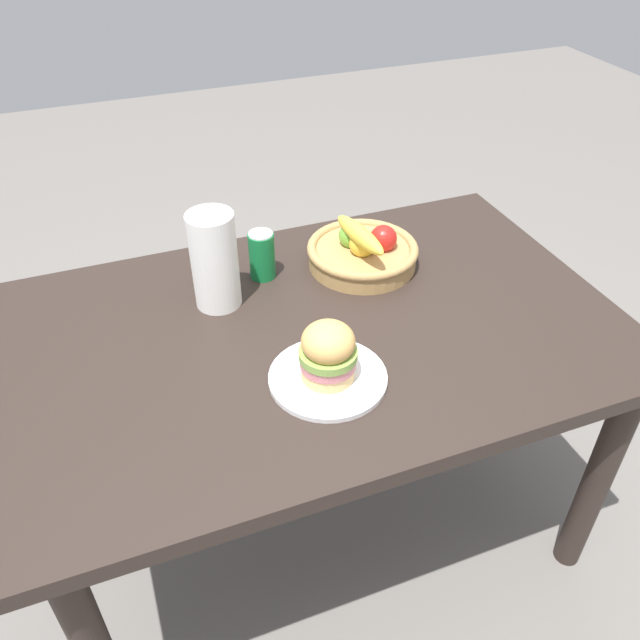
{
  "coord_description": "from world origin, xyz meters",
  "views": [
    {
      "loc": [
        -0.42,
        -1.09,
        1.68
      ],
      "look_at": [
        -0.02,
        -0.05,
        0.81
      ],
      "focal_mm": 36.06,
      "sensor_mm": 36.0,
      "label": 1
    }
  ],
  "objects_px": {
    "sandwich": "(328,352)",
    "paper_towel_roll": "(214,261)",
    "fruit_basket": "(363,251)",
    "soda_can": "(262,255)",
    "plate": "(328,378)"
  },
  "relations": [
    {
      "from": "plate",
      "to": "sandwich",
      "type": "distance_m",
      "value": 0.07
    },
    {
      "from": "paper_towel_roll",
      "to": "soda_can",
      "type": "bearing_deg",
      "value": 28.51
    },
    {
      "from": "fruit_basket",
      "to": "paper_towel_roll",
      "type": "distance_m",
      "value": 0.4
    },
    {
      "from": "plate",
      "to": "paper_towel_roll",
      "type": "height_order",
      "value": "paper_towel_roll"
    },
    {
      "from": "soda_can",
      "to": "paper_towel_roll",
      "type": "xyz_separation_m",
      "value": [
        -0.13,
        -0.07,
        0.06
      ]
    },
    {
      "from": "plate",
      "to": "soda_can",
      "type": "relative_size",
      "value": 1.98
    },
    {
      "from": "sandwich",
      "to": "paper_towel_roll",
      "type": "relative_size",
      "value": 0.55
    },
    {
      "from": "paper_towel_roll",
      "to": "fruit_basket",
      "type": "bearing_deg",
      "value": 4.13
    },
    {
      "from": "sandwich",
      "to": "plate",
      "type": "bearing_deg",
      "value": 0.0
    },
    {
      "from": "sandwich",
      "to": "paper_towel_roll",
      "type": "xyz_separation_m",
      "value": [
        -0.15,
        0.35,
        0.04
      ]
    },
    {
      "from": "sandwich",
      "to": "soda_can",
      "type": "distance_m",
      "value": 0.42
    },
    {
      "from": "fruit_basket",
      "to": "soda_can",
      "type": "bearing_deg",
      "value": 170.35
    },
    {
      "from": "plate",
      "to": "soda_can",
      "type": "height_order",
      "value": "soda_can"
    },
    {
      "from": "fruit_basket",
      "to": "paper_towel_roll",
      "type": "bearing_deg",
      "value": -175.87
    },
    {
      "from": "fruit_basket",
      "to": "plate",
      "type": "bearing_deg",
      "value": -123.02
    }
  ]
}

